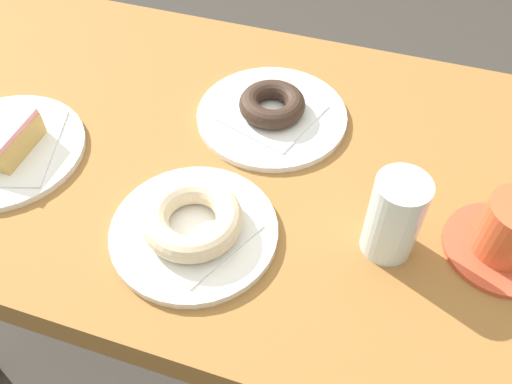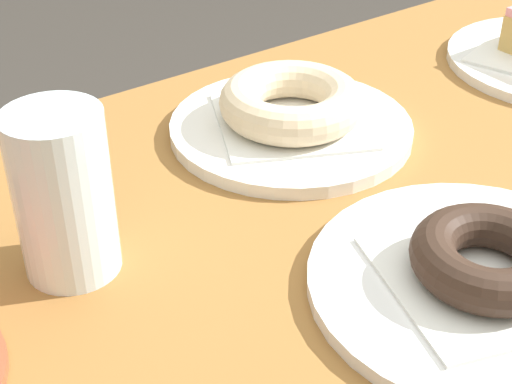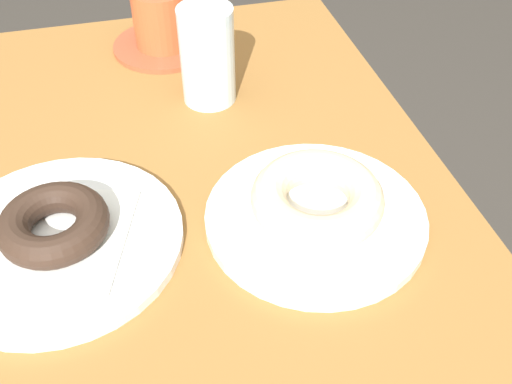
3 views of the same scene
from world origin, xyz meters
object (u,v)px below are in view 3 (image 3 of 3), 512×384
Objects in this scene: donut_chocolate_ring at (50,225)px; donut_sugar_ring at (314,199)px; plate_sugar_ring at (312,218)px; plate_chocolate_ring at (56,242)px; coffee_cup at (160,23)px; water_glass at (205,56)px.

donut_sugar_ring reaches higher than donut_chocolate_ring.
donut_sugar_ring reaches higher than plate_sugar_ring.
plate_chocolate_ring is 0.24m from donut_sugar_ring.
coffee_cup is (-0.37, -0.10, 0.01)m from donut_sugar_ring.
donut_chocolate_ring is 0.24m from donut_sugar_ring.
donut_sugar_ring is at bearing 82.92° from donut_chocolate_ring.
coffee_cup is at bearing 157.02° from donut_chocolate_ring.
donut_sugar_ring is at bearing 82.92° from plate_chocolate_ring.
water_glass is 0.83× the size of coffee_cup.
donut_chocolate_ring is at bearing 0.00° from plate_chocolate_ring.
plate_sugar_ring is 0.03m from donut_sugar_ring.
plate_sugar_ring is (0.03, 0.24, -0.02)m from donut_chocolate_ring.
donut_sugar_ring is (0.00, 0.00, 0.03)m from plate_sugar_ring.
plate_sugar_ring reaches higher than plate_chocolate_ring.
water_glass is at bearing 15.29° from coffee_cup.
water_glass is at bearing 138.35° from donut_chocolate_ring.
plate_sugar_ring is 1.83× the size of water_glass.
plate_chocolate_ring is 0.28m from water_glass.
water_glass reaches higher than donut_sugar_ring.
donut_sugar_ring is (0.03, 0.24, 0.03)m from plate_chocolate_ring.
coffee_cup reaches higher than plate_sugar_ring.
coffee_cup is at bearing -165.54° from plate_sugar_ring.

